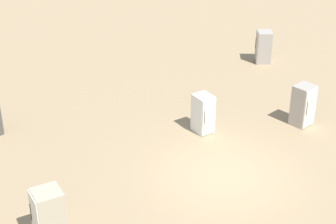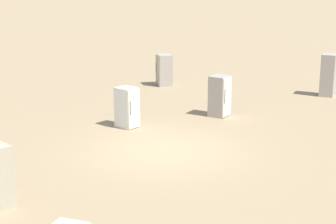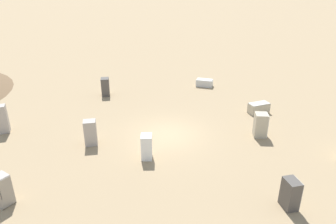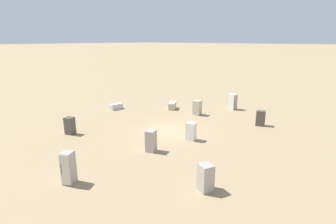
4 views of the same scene
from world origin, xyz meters
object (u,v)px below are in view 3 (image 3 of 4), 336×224
at_px(discarded_fridge_9, 204,83).
at_px(discarded_fridge_6, 259,108).
at_px(discarded_fridge_4, 105,87).
at_px(discarded_fridge_8, 291,194).
at_px(discarded_fridge_0, 147,147).
at_px(discarded_fridge_7, 261,125).
at_px(discarded_fridge_2, 2,190).
at_px(discarded_fridge_3, 90,133).
at_px(discarded_fridge_5, 2,119).

bearing_deg(discarded_fridge_9, discarded_fridge_6, -132.75).
distance_m(discarded_fridge_4, discarded_fridge_8, 17.04).
relative_size(discarded_fridge_0, discarded_fridge_4, 0.98).
bearing_deg(discarded_fridge_4, discarded_fridge_7, -39.98).
relative_size(discarded_fridge_2, discarded_fridge_3, 0.95).
height_order(discarded_fridge_0, discarded_fridge_9, discarded_fridge_0).
relative_size(discarded_fridge_3, discarded_fridge_8, 1.09).
height_order(discarded_fridge_3, discarded_fridge_7, discarded_fridge_3).
bearing_deg(discarded_fridge_2, discarded_fridge_0, 155.82).
distance_m(discarded_fridge_6, discarded_fridge_8, 10.10).
distance_m(discarded_fridge_3, discarded_fridge_6, 12.01).
bearing_deg(discarded_fridge_2, discarded_fridge_5, -121.13).
distance_m(discarded_fridge_2, discarded_fridge_8, 12.74).
bearing_deg(discarded_fridge_3, discarded_fridge_4, 83.59).
relative_size(discarded_fridge_5, discarded_fridge_8, 1.30).
xyz_separation_m(discarded_fridge_5, discarded_fridge_6, (6.00, -16.22, -0.55)).
xyz_separation_m(discarded_fridge_3, discarded_fridge_8, (-3.65, -10.79, -0.07)).
distance_m(discarded_fridge_7, discarded_fridge_8, 6.55).
bearing_deg(discarded_fridge_0, discarded_fridge_2, -149.29).
bearing_deg(discarded_fridge_7, discarded_fridge_9, -160.68).
xyz_separation_m(discarded_fridge_4, discarded_fridge_6, (-1.27, -12.06, -0.36)).
distance_m(discarded_fridge_3, discarded_fridge_9, 12.72).
distance_m(discarded_fridge_2, discarded_fridge_5, 7.53).
bearing_deg(discarded_fridge_8, discarded_fridge_3, -133.01).
bearing_deg(discarded_fridge_7, discarded_fridge_2, -60.57).
relative_size(discarded_fridge_7, discarded_fridge_9, 1.04).
height_order(discarded_fridge_4, discarded_fridge_7, discarded_fridge_7).
height_order(discarded_fridge_4, discarded_fridge_9, discarded_fridge_4).
height_order(discarded_fridge_0, discarded_fridge_5, discarded_fridge_5).
distance_m(discarded_fridge_2, discarded_fridge_6, 17.03).
height_order(discarded_fridge_6, discarded_fridge_7, discarded_fridge_7).
distance_m(discarded_fridge_5, discarded_fridge_6, 17.31).
height_order(discarded_fridge_5, discarded_fridge_8, discarded_fridge_5).
distance_m(discarded_fridge_8, discarded_fridge_9, 15.74).
height_order(discarded_fridge_3, discarded_fridge_9, discarded_fridge_3).
distance_m(discarded_fridge_5, discarded_fridge_7, 16.24).
bearing_deg(discarded_fridge_5, discarded_fridge_4, -58.55).
bearing_deg(discarded_fridge_8, discarded_fridge_2, -104.86).
height_order(discarded_fridge_0, discarded_fridge_2, discarded_fridge_2).
bearing_deg(discarded_fridge_3, discarded_fridge_7, -4.49).
xyz_separation_m(discarded_fridge_2, discarded_fridge_9, (17.03, -7.62, -0.43)).
xyz_separation_m(discarded_fridge_0, discarded_fridge_4, (8.59, 5.55, 0.01)).
relative_size(discarded_fridge_0, discarded_fridge_7, 0.94).
relative_size(discarded_fridge_5, discarded_fridge_7, 1.21).
bearing_deg(discarded_fridge_6, discarded_fridge_0, -73.12).
relative_size(discarded_fridge_2, discarded_fridge_6, 0.91).
height_order(discarded_fridge_7, discarded_fridge_9, discarded_fridge_7).
xyz_separation_m(discarded_fridge_0, discarded_fridge_2, (-4.85, 5.40, 0.02)).
bearing_deg(discarded_fridge_0, discarded_fridge_3, 154.92).
bearing_deg(discarded_fridge_6, discarded_fridge_2, -75.87).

